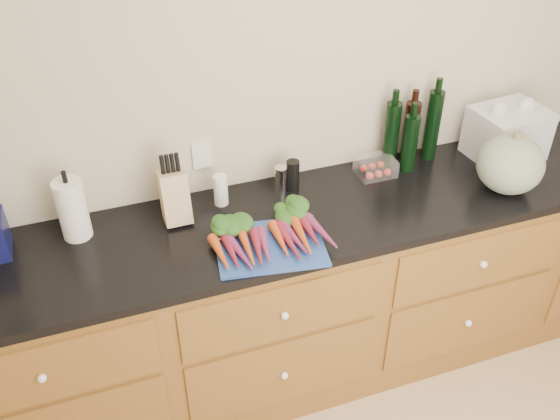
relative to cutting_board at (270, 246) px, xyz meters
name	(u,v)px	position (x,y,z in m)	size (l,w,h in m)	color
wall_back	(333,92)	(0.45, 0.48, 0.35)	(4.10, 0.05, 2.60)	beige
cabinets	(352,286)	(0.45, 0.16, -0.49)	(3.60, 0.64, 0.90)	brown
countertop	(359,205)	(0.45, 0.16, -0.03)	(3.64, 0.62, 0.04)	black
cutting_board	(270,246)	(0.00, 0.00, 0.00)	(0.41, 0.31, 0.01)	#244590
carrots	(266,233)	(0.00, 0.04, 0.03)	(0.43, 0.32, 0.06)	#D24A18
squash	(510,164)	(1.09, 0.03, 0.12)	(0.28, 0.28, 0.25)	slate
paper_towel	(72,209)	(-0.69, 0.32, 0.12)	(0.11, 0.11, 0.25)	white
knife_block	(175,197)	(-0.30, 0.30, 0.10)	(0.11, 0.11, 0.22)	tan
grinder_salt	(221,190)	(-0.10, 0.34, 0.06)	(0.06, 0.06, 0.14)	white
grinder_pepper	(293,175)	(0.22, 0.34, 0.07)	(0.06, 0.06, 0.14)	black
canister_chrome	(281,180)	(0.17, 0.34, 0.06)	(0.05, 0.05, 0.12)	silver
tomato_box	(376,167)	(0.61, 0.33, 0.03)	(0.16, 0.13, 0.08)	white
bottles	(411,134)	(0.80, 0.37, 0.15)	(0.28, 0.14, 0.33)	black
grocery_bag	(507,133)	(1.25, 0.28, 0.11)	(0.32, 0.25, 0.23)	silver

